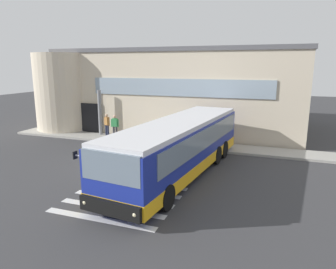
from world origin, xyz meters
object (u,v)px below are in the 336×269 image
Objects in this scene: bus_main_foreground at (179,148)px; passenger_near_column at (107,124)px; passenger_by_doorway at (115,125)px; entry_support_column at (100,113)px; safety_bollard_yellow at (166,142)px.

passenger_near_column is at bearing 142.73° from bus_main_foreground.
passenger_by_doorway is at bearing 140.73° from bus_main_foreground.
entry_support_column reaches higher than safety_bollard_yellow.
bus_main_foreground is 4.86m from safety_bollard_yellow.
entry_support_column reaches higher than bus_main_foreground.
bus_main_foreground is at bearing -62.19° from safety_bollard_yellow.
safety_bollard_yellow is at bearing -14.73° from passenger_by_doorway.
bus_main_foreground is at bearing -36.36° from entry_support_column.
passenger_by_doorway is (0.82, -0.26, 0.03)m from passenger_near_column.
passenger_near_column is 1.00× the size of passenger_by_doorway.
bus_main_foreground reaches higher than passenger_by_doorway.
passenger_by_doorway is (1.62, -0.66, -0.71)m from entry_support_column.
safety_bollard_yellow is (-2.23, 4.23, -0.89)m from bus_main_foreground.
passenger_near_column reaches higher than safety_bollard_yellow.
passenger_near_column is (-7.39, 5.62, -0.26)m from bus_main_foreground.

